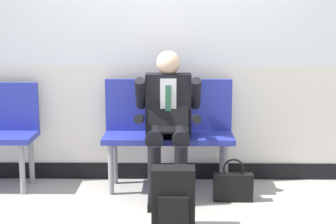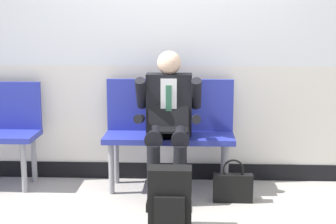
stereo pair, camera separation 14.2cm
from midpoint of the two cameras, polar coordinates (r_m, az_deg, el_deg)
name	(u,v)px [view 2 (the right image)]	position (r m, az deg, el deg)	size (l,w,h in m)	color
ground_plane	(167,202)	(4.41, 0.87, -9.96)	(18.00, 18.00, 0.00)	#9E9991
station_wall	(171,30)	(4.82, 1.17, 9.06)	(5.86, 0.14, 2.86)	silver
bench_with_person	(169,126)	(4.65, 1.02, -1.53)	(1.16, 0.42, 0.98)	#28339E
person_seated	(168,119)	(4.43, 0.95, -0.80)	(0.57, 0.70, 1.25)	black
backpack	(170,199)	(3.80, 1.31, -9.71)	(0.32, 0.21, 0.47)	black
handbag	(233,187)	(4.41, 8.15, -8.24)	(0.33, 0.09, 0.37)	black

